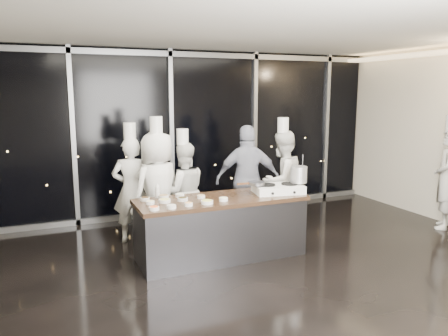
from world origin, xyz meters
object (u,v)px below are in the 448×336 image
(demo_counter, at_px, (221,227))
(stock_pot, at_px, (299,174))
(chef_right, at_px, (282,181))
(chef_center, at_px, (183,191))
(guest, at_px, (248,180))
(stove, at_px, (278,189))
(frying_pan, at_px, (256,183))
(chef_side, at_px, (447,178))
(chef_far_left, at_px, (132,189))
(chef_left, at_px, (158,189))

(demo_counter, relative_size, stock_pot, 9.94)
(chef_right, bearing_deg, stock_pot, 57.30)
(chef_center, distance_m, guest, 1.12)
(chef_center, bearing_deg, stove, 140.26)
(frying_pan, bearing_deg, chef_center, 138.68)
(frying_pan, bearing_deg, chef_side, 6.25)
(chef_center, bearing_deg, chef_far_left, -9.66)
(guest, bearing_deg, chef_center, 10.83)
(demo_counter, height_order, chef_far_left, chef_far_left)
(stove, distance_m, chef_left, 1.85)
(demo_counter, height_order, guest, guest)
(demo_counter, xyz_separation_m, guest, (0.86, 0.88, 0.48))
(frying_pan, bearing_deg, stock_pot, 0.82)
(stove, height_order, chef_right, chef_right)
(stock_pot, xyz_separation_m, chef_right, (0.24, 0.90, -0.28))
(stock_pot, distance_m, chef_left, 2.18)
(demo_counter, distance_m, chef_left, 1.19)
(chef_center, bearing_deg, chef_side, 167.55)
(chef_side, bearing_deg, demo_counter, -43.10)
(demo_counter, relative_size, chef_left, 1.21)
(chef_left, height_order, guest, chef_left)
(demo_counter, bearing_deg, stove, -3.43)
(chef_left, relative_size, chef_side, 1.02)
(stove, xyz_separation_m, chef_far_left, (-1.95, 1.27, -0.10))
(chef_left, distance_m, chef_center, 0.52)
(frying_pan, height_order, chef_left, chef_left)
(frying_pan, xyz_separation_m, chef_far_left, (-1.61, 1.20, -0.19))
(frying_pan, relative_size, chef_right, 0.23)
(chef_center, height_order, chef_side, chef_side)
(demo_counter, bearing_deg, stock_pot, -4.57)
(demo_counter, relative_size, frying_pan, 5.34)
(chef_center, bearing_deg, frying_pan, 131.91)
(demo_counter, height_order, chef_center, chef_center)
(guest, bearing_deg, chef_side, 179.55)
(stove, bearing_deg, frying_pan, 179.24)
(demo_counter, relative_size, guest, 1.33)
(chef_far_left, relative_size, guest, 1.04)
(chef_center, distance_m, chef_right, 1.73)
(demo_counter, distance_m, frying_pan, 0.83)
(chef_left, xyz_separation_m, chef_side, (4.91, -1.08, -0.01))
(frying_pan, relative_size, stock_pot, 1.86)
(demo_counter, distance_m, stock_pot, 1.43)
(frying_pan, distance_m, guest, 0.93)
(chef_center, bearing_deg, demo_counter, 106.73)
(stove, relative_size, guest, 0.43)
(stove, bearing_deg, chef_right, 66.72)
(guest, bearing_deg, stock_pot, 129.01)
(guest, bearing_deg, chef_right, -169.41)
(chef_far_left, bearing_deg, guest, -172.64)
(stove, height_order, chef_left, chef_left)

